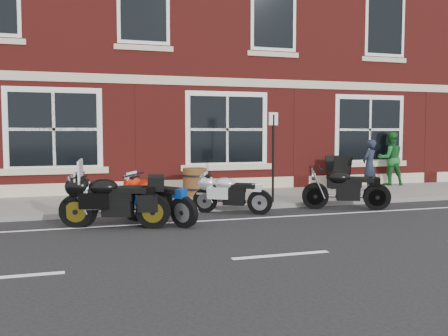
{
  "coord_description": "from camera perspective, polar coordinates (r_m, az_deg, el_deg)",
  "views": [
    {
      "loc": [
        -3.1,
        -10.0,
        1.92
      ],
      "look_at": [
        0.5,
        1.6,
        1.02
      ],
      "focal_mm": 40.0,
      "sensor_mm": 36.0,
      "label": 1
    }
  ],
  "objects": [
    {
      "name": "pedestrian_left",
      "position": [
        15.68,
        16.28,
        0.31
      ],
      "size": [
        0.67,
        0.6,
        1.54
      ],
      "primitive_type": "imported",
      "rotation": [
        0.0,
        0.0,
        3.64
      ],
      "color": "#19202E",
      "rests_on": "sidewalk"
    },
    {
      "name": "kerb",
      "position": [
        11.98,
        -2.03,
        -4.7
      ],
      "size": [
        30.0,
        0.16,
        0.12
      ],
      "primitive_type": "cube",
      "color": "slate",
      "rests_on": "ground"
    },
    {
      "name": "pub_building",
      "position": [
        21.13,
        -8.8,
        15.32
      ],
      "size": [
        24.0,
        12.0,
        12.0
      ],
      "primitive_type": "cube",
      "color": "maroon",
      "rests_on": "ground"
    },
    {
      "name": "parking_sign",
      "position": [
        12.66,
        5.64,
        2.01
      ],
      "size": [
        0.3,
        0.15,
        2.27
      ],
      "rotation": [
        0.0,
        0.0,
        0.43
      ],
      "color": "black",
      "rests_on": "sidewalk"
    },
    {
      "name": "pedestrian_right",
      "position": [
        17.52,
        18.49,
        1.03
      ],
      "size": [
        0.99,
        0.85,
        1.77
      ],
      "primitive_type": "imported",
      "rotation": [
        0.0,
        0.0,
        2.91
      ],
      "color": "#1C6428",
      "rests_on": "sidewalk"
    },
    {
      "name": "ground",
      "position": [
        10.64,
        -0.01,
        -6.16
      ],
      "size": [
        80.0,
        80.0,
        0.0
      ],
      "primitive_type": "plane",
      "color": "black",
      "rests_on": "ground"
    },
    {
      "name": "barrel_planter",
      "position": [
        13.9,
        -3.37,
        -1.6
      ],
      "size": [
        0.7,
        0.7,
        0.77
      ],
      "color": "#502315",
      "rests_on": "sidewalk"
    },
    {
      "name": "moto_touring_silver",
      "position": [
        10.24,
        -12.42,
        -3.53
      ],
      "size": [
        2.05,
        0.62,
        1.36
      ],
      "rotation": [
        0.0,
        0.0,
        1.37
      ],
      "color": "black",
      "rests_on": "ground"
    },
    {
      "name": "moto_sport_red",
      "position": [
        10.46,
        -7.66,
        -3.4
      ],
      "size": [
        1.34,
        1.75,
        0.93
      ],
      "rotation": [
        0.0,
        0.0,
        0.64
      ],
      "color": "black",
      "rests_on": "ground"
    },
    {
      "name": "sidewalk",
      "position": [
        13.49,
        -3.8,
        -3.7
      ],
      "size": [
        30.0,
        3.0,
        0.12
      ],
      "primitive_type": "cube",
      "color": "slate",
      "rests_on": "ground"
    },
    {
      "name": "moto_sport_silver",
      "position": [
        11.66,
        0.78,
        -2.83
      ],
      "size": [
        1.68,
        1.07,
        0.85
      ],
      "rotation": [
        0.0,
        0.0,
        1.03
      ],
      "color": "black",
      "rests_on": "ground"
    },
    {
      "name": "moto_naked_black",
      "position": [
        12.59,
        13.56,
        -2.13
      ],
      "size": [
        1.99,
        1.02,
        0.96
      ],
      "rotation": [
        0.0,
        0.0,
        1.13
      ],
      "color": "black",
      "rests_on": "ground"
    },
    {
      "name": "a_board_sign",
      "position": [
        16.01,
        12.96,
        -0.46
      ],
      "size": [
        0.63,
        0.42,
        1.04
      ],
      "primitive_type": null,
      "rotation": [
        0.0,
        0.0,
        0.01
      ],
      "color": "black",
      "rests_on": "sidewalk"
    },
    {
      "name": "moto_sport_black",
      "position": [
        10.14,
        -12.6,
        -3.51
      ],
      "size": [
        2.13,
        0.86,
        0.99
      ],
      "rotation": [
        0.0,
        0.0,
        1.23
      ],
      "color": "black",
      "rests_on": "ground"
    }
  ]
}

